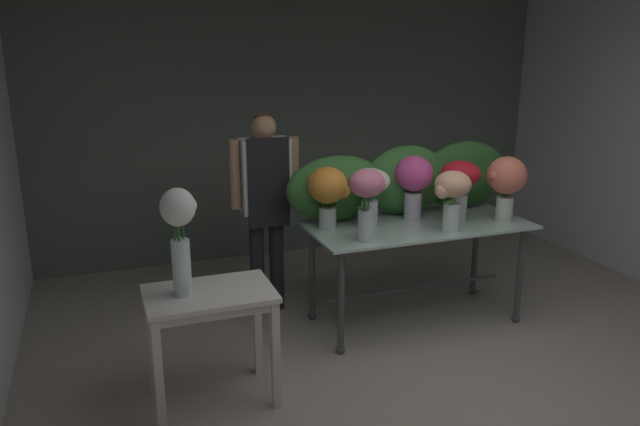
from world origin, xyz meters
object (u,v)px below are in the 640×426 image
florist (265,192)px  vase_fuchsia_snapdragons (413,180)px  vase_white_roses_tall (180,231)px  vase_coral_tulips (506,180)px  vase_rosy_freesia (366,195)px  vase_peach_carnations (452,193)px  side_table_white (210,307)px  vase_crimson_dahlias (460,181)px  vase_sunset_roses (328,190)px  display_table_glass (417,240)px  vase_ivory_lilies (371,188)px

florist → vase_fuchsia_snapdragons: 1.19m
florist → vase_white_roses_tall: florist is taller
vase_coral_tulips → vase_rosy_freesia: bearing=-175.5°
vase_rosy_freesia → vase_coral_tulips: 1.25m
vase_peach_carnations → vase_rosy_freesia: (-0.70, 0.01, 0.04)m
florist → side_table_white: bearing=-119.8°
vase_peach_carnations → vase_crimson_dahlias: bearing=46.7°
vase_crimson_dahlias → vase_peach_carnations: vase_crimson_dahlias is taller
vase_fuchsia_snapdragons → vase_coral_tulips: size_ratio=1.00×
vase_white_roses_tall → vase_rosy_freesia: bearing=14.0°
vase_crimson_dahlias → vase_rosy_freesia: bearing=-166.8°
florist → vase_sunset_roses: 0.62m
vase_peach_carnations → vase_rosy_freesia: vase_rosy_freesia is taller
florist → vase_fuchsia_snapdragons: bearing=-25.0°
florist → vase_peach_carnations: (1.20, -0.87, 0.10)m
display_table_glass → vase_fuchsia_snapdragons: (0.01, 0.11, 0.47)m
side_table_white → vase_peach_carnations: vase_peach_carnations is taller
vase_rosy_freesia → vase_sunset_roses: 0.40m
vase_fuchsia_snapdragons → vase_white_roses_tall: (-1.91, -0.70, -0.01)m
vase_white_roses_tall → vase_fuchsia_snapdragons: bearing=20.1°
display_table_glass → vase_coral_tulips: 0.84m
vase_ivory_lilies → vase_coral_tulips: vase_coral_tulips is taller
side_table_white → vase_peach_carnations: (1.88, 0.33, 0.49)m
vase_sunset_roses → vase_white_roses_tall: vase_white_roses_tall is taller
display_table_glass → florist: florist is taller
side_table_white → florist: 1.44m
florist → vase_ivory_lilies: 0.88m
vase_sunset_roses → vase_fuchsia_snapdragons: bearing=-0.5°
side_table_white → vase_coral_tulips: size_ratio=1.51×
florist → vase_fuchsia_snapdragons: (1.07, -0.50, 0.13)m
side_table_white → florist: bearing=60.2°
vase_coral_tulips → vase_white_roses_tall: (-2.59, -0.43, -0.01)m
vase_ivory_lilies → vase_fuchsia_snapdragons: bearing=6.7°
vase_fuchsia_snapdragons → vase_sunset_roses: size_ratio=1.08×
vase_crimson_dahlias → vase_ivory_lilies: (-0.72, 0.11, -0.02)m
vase_rosy_freesia → vase_sunset_roses: vase_rosy_freesia is taller
vase_ivory_lilies → vase_sunset_roses: vase_sunset_roses is taller
vase_sunset_roses → vase_ivory_lilies: bearing=-9.0°
vase_white_roses_tall → vase_peach_carnations: bearing=9.2°
vase_ivory_lilies → vase_sunset_roses: (-0.33, 0.05, -0.00)m
vase_crimson_dahlias → vase_white_roses_tall: 2.31m
vase_fuchsia_snapdragons → vase_sunset_roses: (-0.72, 0.01, -0.02)m
vase_crimson_dahlias → vase_rosy_freesia: 0.92m
display_table_glass → florist: 1.27m
vase_fuchsia_snapdragons → florist: bearing=155.0°
vase_fuchsia_snapdragons → vase_sunset_roses: bearing=179.5°
vase_coral_tulips → vase_white_roses_tall: vase_white_roses_tall is taller
display_table_glass → vase_sunset_roses: vase_sunset_roses is taller
display_table_glass → vase_peach_carnations: vase_peach_carnations is taller
vase_coral_tulips → vase_sunset_roses: (-1.40, 0.27, -0.02)m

